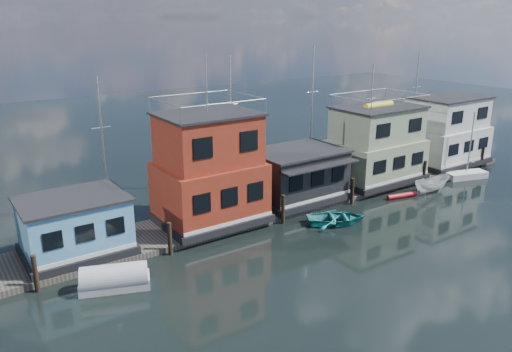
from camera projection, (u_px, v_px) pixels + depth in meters
ground at (421, 256)px, 31.62m from camera, size 160.00×160.00×0.00m
dock at (301, 199)px, 41.00m from camera, size 48.00×5.00×0.40m
houseboat_blue at (75, 226)px, 30.73m from camera, size 6.40×4.90×3.66m
houseboat_red at (209, 171)px, 35.25m from camera, size 7.40×5.90×11.86m
houseboat_dark at (297, 175)px, 40.04m from camera, size 7.40×6.10×4.06m
houseboat_green at (376, 145)px, 44.54m from camera, size 8.40×5.90×7.03m
houseboat_white at (445, 132)px, 49.92m from camera, size 8.40×5.90×6.66m
pilings at (321, 199)px, 38.34m from camera, size 42.28×0.28×2.20m
background_masts at (301, 117)px, 46.65m from camera, size 36.40×0.16×12.00m
red_kayak at (402, 195)px, 41.80m from camera, size 2.86×0.99×0.42m
tarp_runabout at (115, 279)px, 27.73m from camera, size 4.07×2.72×1.54m
dinghy_teal at (336, 218)px, 36.49m from camera, size 5.27×4.81×0.89m
motorboat at (432, 185)px, 42.93m from camera, size 3.85×1.88×1.43m
day_sailer at (466, 174)px, 46.84m from camera, size 4.19×2.40×6.28m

